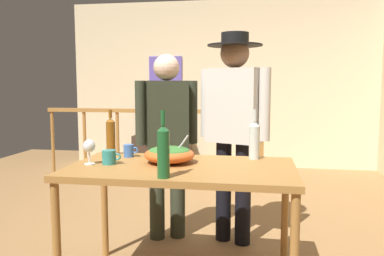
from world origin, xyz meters
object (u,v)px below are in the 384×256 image
(tv_console, at_px, (163,151))
(wine_glass, at_px, (89,147))
(salad_bowl, at_px, (169,154))
(wine_bottle_green, at_px, (163,150))
(mug_teal, at_px, (109,157))
(flat_screen_tv, at_px, (162,120))
(wine_bottle_clear, at_px, (254,139))
(person_standing_left, at_px, (167,133))
(framed_picture, at_px, (166,73))
(serving_table, at_px, (182,178))
(person_standing_right, at_px, (234,118))
(stair_railing, at_px, (184,137))
(mug_blue, at_px, (129,151))
(wine_bottle_amber, at_px, (111,136))

(tv_console, xyz_separation_m, wine_glass, (0.42, -3.68, 0.66))
(tv_console, height_order, salad_bowl, salad_bowl)
(wine_bottle_green, xyz_separation_m, mug_teal, (-0.44, 0.31, -0.11))
(flat_screen_tv, bearing_deg, wine_bottle_clear, -65.85)
(wine_glass, xyz_separation_m, person_standing_left, (0.32, 0.86, -0.01))
(framed_picture, distance_m, salad_bowl, 3.99)
(framed_picture, distance_m, tv_console, 1.28)
(salad_bowl, bearing_deg, flat_screen_tv, 104.64)
(flat_screen_tv, bearing_deg, mug_teal, -81.50)
(framed_picture, bearing_deg, wine_bottle_green, -76.92)
(mug_teal, bearing_deg, wine_bottle_clear, 20.21)
(framed_picture, relative_size, mug_teal, 4.33)
(tv_console, xyz_separation_m, mug_teal, (0.54, -3.65, 0.60))
(flat_screen_tv, xyz_separation_m, wine_glass, (0.42, -3.64, 0.15))
(tv_console, bearing_deg, wine_bottle_green, -76.13)
(mug_teal, xyz_separation_m, person_standing_left, (0.19, 0.83, 0.06))
(tv_console, distance_m, wine_bottle_clear, 3.69)
(salad_bowl, distance_m, wine_bottle_green, 0.43)
(serving_table, xyz_separation_m, mug_teal, (-0.47, -0.03, 0.12))
(tv_console, xyz_separation_m, person_standing_right, (1.30, -2.82, 0.79))
(stair_railing, xyz_separation_m, mug_blue, (0.04, -2.36, 0.21))
(person_standing_left, bearing_deg, flat_screen_tv, -97.09)
(wine_bottle_green, xyz_separation_m, wine_bottle_amber, (-0.55, 0.64, -0.01))
(stair_railing, bearing_deg, framed_picture, 113.08)
(stair_railing, bearing_deg, serving_table, -79.81)
(flat_screen_tv, bearing_deg, person_standing_left, -75.28)
(stair_railing, height_order, tv_console, stair_railing)
(wine_glass, distance_m, wine_bottle_amber, 0.36)
(tv_console, height_order, wine_glass, wine_glass)
(salad_bowl, distance_m, mug_teal, 0.39)
(tv_console, distance_m, person_standing_left, 2.99)
(wine_bottle_amber, bearing_deg, wine_bottle_green, -49.30)
(wine_bottle_clear, distance_m, person_standing_left, 0.89)
(salad_bowl, relative_size, wine_bottle_amber, 1.00)
(mug_blue, relative_size, person_standing_left, 0.07)
(tv_console, bearing_deg, wine_glass, -83.55)
(serving_table, xyz_separation_m, mug_blue, (-0.43, 0.24, 0.12))
(mug_teal, relative_size, person_standing_left, 0.08)
(framed_picture, relative_size, person_standing_left, 0.34)
(stair_railing, height_order, person_standing_left, person_standing_left)
(stair_railing, height_order, flat_screen_tv, stair_railing)
(wine_bottle_green, bearing_deg, person_standing_left, 102.14)
(mug_teal, distance_m, person_standing_right, 1.14)
(salad_bowl, bearing_deg, person_standing_left, 104.34)
(mug_blue, bearing_deg, stair_railing, 90.89)
(salad_bowl, bearing_deg, framed_picture, 103.60)
(wine_bottle_amber, bearing_deg, mug_teal, -70.75)
(mug_blue, distance_m, person_standing_right, 0.93)
(flat_screen_tv, height_order, wine_bottle_green, wine_bottle_green)
(tv_console, relative_size, mug_teal, 7.16)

